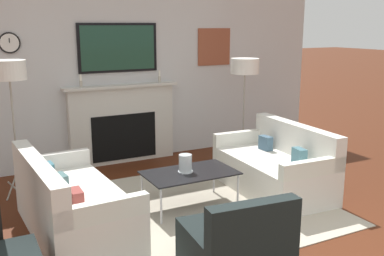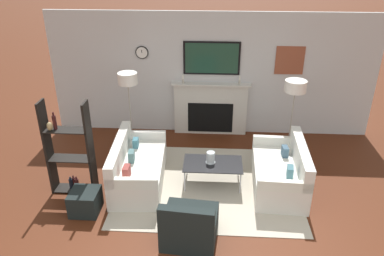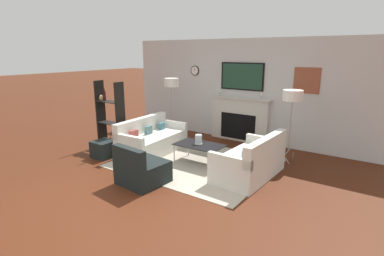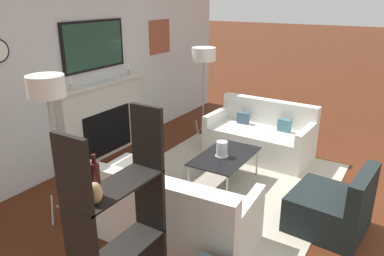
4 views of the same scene
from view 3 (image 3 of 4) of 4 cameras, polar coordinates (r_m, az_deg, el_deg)
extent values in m
plane|color=#4A1F0F|center=(5.02, -14.70, -14.25)|extent=(60.00, 60.00, 0.00)
cube|color=silver|center=(8.16, 9.55, 7.01)|extent=(7.08, 0.07, 2.70)
cube|color=beige|center=(8.19, 8.98, 1.57)|extent=(1.62, 0.16, 1.15)
cube|color=black|center=(8.16, 8.67, 0.29)|extent=(1.00, 0.01, 0.69)
cube|color=beige|center=(8.07, 9.08, 5.68)|extent=(1.74, 0.22, 0.04)
cylinder|color=#B2AD9E|center=(8.31, 5.21, 6.53)|extent=(0.04, 0.04, 0.10)
cylinder|color=white|center=(8.30, 5.23, 7.18)|extent=(0.03, 0.03, 0.09)
cylinder|color=#B2AD9E|center=(7.79, 13.05, 5.71)|extent=(0.04, 0.04, 0.10)
cylinder|color=white|center=(7.78, 13.09, 6.40)|extent=(0.03, 0.03, 0.09)
cube|color=black|center=(8.08, 9.51, 9.67)|extent=(1.21, 0.04, 0.72)
cube|color=#1E4233|center=(8.07, 9.46, 9.67)|extent=(1.13, 0.01, 0.65)
cylinder|color=black|center=(8.81, 0.55, 10.88)|extent=(0.28, 0.02, 0.28)
cylinder|color=silver|center=(8.80, 0.50, 10.88)|extent=(0.24, 0.00, 0.24)
cube|color=black|center=(8.80, 0.49, 11.07)|extent=(0.01, 0.00, 0.06)
cube|color=brown|center=(7.54, 21.02, 8.44)|extent=(0.60, 0.02, 0.60)
cube|color=#B4AA96|center=(6.59, 0.70, -6.61)|extent=(3.17, 2.66, 0.01)
cube|color=silver|center=(7.24, -7.44, -2.97)|extent=(0.93, 1.80, 0.45)
cube|color=silver|center=(7.35, -9.61, 0.51)|extent=(0.25, 1.76, 0.37)
cube|color=silver|center=(7.80, -3.70, 0.75)|extent=(0.84, 0.14, 0.18)
cube|color=silver|center=(6.56, -12.05, -2.15)|extent=(0.84, 0.14, 0.18)
cube|color=#3C6F7F|center=(7.63, -5.81, 0.37)|extent=(0.11, 0.18, 0.17)
cube|color=#486B6E|center=(7.23, -8.30, -0.39)|extent=(0.12, 0.21, 0.20)
cube|color=brown|center=(6.86, -11.06, -1.28)|extent=(0.10, 0.21, 0.20)
cube|color=silver|center=(5.96, 10.69, -6.96)|extent=(0.92, 1.64, 0.44)
cube|color=silver|center=(5.69, 14.00, -3.68)|extent=(0.23, 1.61, 0.40)
cube|color=silver|center=(5.23, 7.12, -6.23)|extent=(0.86, 0.14, 0.18)
cube|color=silver|center=(6.51, 13.79, -2.39)|extent=(0.86, 0.14, 0.18)
cube|color=#426B77|center=(5.50, 10.39, -5.22)|extent=(0.13, 0.21, 0.19)
cube|color=#405C71|center=(6.11, 13.37, -3.44)|extent=(0.11, 0.19, 0.19)
cube|color=black|center=(5.65, -9.27, -8.30)|extent=(0.84, 0.84, 0.41)
cube|color=black|center=(5.33, -11.98, -5.47)|extent=(0.78, 0.21, 0.35)
cube|color=black|center=(6.43, 1.43, -3.22)|extent=(1.04, 0.62, 0.02)
cylinder|color=#B7B7BC|center=(6.56, -3.42, -4.88)|extent=(0.02, 0.02, 0.41)
cylinder|color=#B7B7BC|center=(6.05, 3.82, -6.58)|extent=(0.02, 0.02, 0.41)
cylinder|color=#B7B7BC|center=(6.97, -0.66, -3.68)|extent=(0.02, 0.02, 0.41)
cylinder|color=#B7B7BC|center=(6.49, 6.30, -5.14)|extent=(0.02, 0.02, 0.41)
cylinder|color=silver|center=(6.44, 1.26, -2.16)|extent=(0.15, 0.15, 0.20)
cylinder|color=silver|center=(6.46, 1.25, -2.56)|extent=(0.08, 0.08, 0.11)
cylinder|color=silver|center=(6.47, 1.25, -2.98)|extent=(0.17, 0.17, 0.01)
cylinder|color=#9E998E|center=(8.38, -3.07, -1.14)|extent=(0.09, 0.23, 0.27)
cylinder|color=#9E998E|center=(8.52, -3.89, -0.89)|extent=(0.17, 0.19, 0.27)
cylinder|color=#9E998E|center=(8.35, -4.36, -1.22)|extent=(0.23, 0.07, 0.27)
cylinder|color=#9E998E|center=(8.25, -3.86, 3.77)|extent=(0.02, 0.02, 1.19)
cylinder|color=white|center=(8.15, -3.94, 8.66)|extent=(0.38, 0.38, 0.23)
cylinder|color=#9E998E|center=(6.97, 18.67, -5.18)|extent=(0.09, 0.23, 0.26)
cylinder|color=#9E998E|center=(7.06, 17.33, -4.84)|extent=(0.17, 0.19, 0.26)
cylinder|color=#9E998E|center=(6.88, 17.31, -5.34)|extent=(0.23, 0.07, 0.26)
cylinder|color=#9E998E|center=(6.78, 18.20, 0.31)|extent=(0.02, 0.02, 1.11)
cylinder|color=white|center=(6.66, 18.65, 5.91)|extent=(0.42, 0.42, 0.23)
cube|color=black|center=(7.92, -16.97, 2.62)|extent=(0.04, 0.28, 1.68)
cube|color=black|center=(7.38, -13.46, 2.02)|extent=(0.04, 0.28, 1.68)
cube|color=black|center=(7.85, -14.89, -3.47)|extent=(0.76, 0.28, 0.02)
cube|color=black|center=(7.69, -15.18, 0.92)|extent=(0.76, 0.28, 0.01)
cube|color=black|center=(7.59, -15.44, 4.86)|extent=(0.76, 0.28, 0.02)
ellipsoid|color=tan|center=(7.73, -16.92, 5.53)|extent=(0.10, 0.10, 0.15)
cylinder|color=#3D1919|center=(7.71, -16.32, 5.90)|extent=(0.06, 0.06, 0.24)
cylinder|color=#3D1919|center=(7.69, -16.40, 7.00)|extent=(0.03, 0.03, 0.06)
cylinder|color=black|center=(7.88, -15.26, -2.68)|extent=(0.07, 0.07, 0.18)
cylinder|color=black|center=(7.85, -15.32, -1.89)|extent=(0.03, 0.03, 0.05)
cylinder|color=#3D1919|center=(7.87, -14.87, -2.65)|extent=(0.06, 0.06, 0.19)
cylinder|color=#3D1919|center=(7.84, -14.92, -1.83)|extent=(0.02, 0.02, 0.05)
cylinder|color=#3D1919|center=(7.78, -14.82, -2.80)|extent=(0.07, 0.07, 0.20)
cylinder|color=#3D1919|center=(7.75, -14.87, -1.93)|extent=(0.03, 0.03, 0.05)
cube|color=black|center=(7.18, -16.46, -3.87)|extent=(0.45, 0.45, 0.38)
camera|label=1|loc=(5.65, -47.40, 6.76)|focal=42.00mm
camera|label=2|loc=(3.74, -71.12, 29.41)|focal=35.00mm
camera|label=4|loc=(8.10, -33.36, 12.57)|focal=35.00mm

